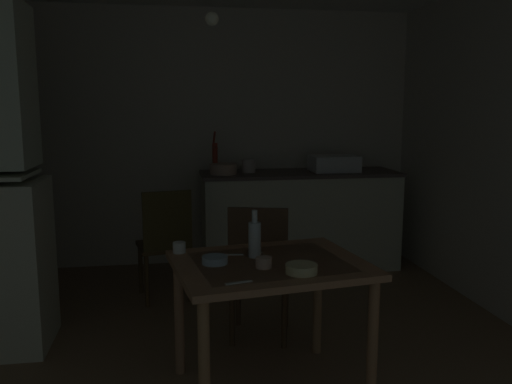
% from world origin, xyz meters
% --- Properties ---
extents(ground_plane, '(5.27, 5.27, 0.00)m').
position_xyz_m(ground_plane, '(0.00, 0.00, 0.00)').
color(ground_plane, '#86654A').
extents(wall_back, '(4.37, 0.10, 2.48)m').
position_xyz_m(wall_back, '(0.00, 2.04, 1.24)').
color(wall_back, beige).
rests_on(wall_back, ground).
extents(counter_cabinet, '(1.88, 0.64, 0.93)m').
position_xyz_m(counter_cabinet, '(0.97, 1.67, 0.47)').
color(counter_cabinet, beige).
rests_on(counter_cabinet, ground).
extents(sink_basin, '(0.44, 0.34, 0.15)m').
position_xyz_m(sink_basin, '(1.31, 1.67, 1.01)').
color(sink_basin, white).
rests_on(sink_basin, counter_cabinet).
extents(hand_pump, '(0.05, 0.27, 0.39)m').
position_xyz_m(hand_pump, '(0.17, 1.71, 1.10)').
color(hand_pump, maroon).
rests_on(hand_pump, counter_cabinet).
extents(mixing_bowl_counter, '(0.25, 0.25, 0.10)m').
position_xyz_m(mixing_bowl_counter, '(0.23, 1.62, 0.98)').
color(mixing_bowl_counter, tan).
rests_on(mixing_bowl_counter, counter_cabinet).
extents(stoneware_crock, '(0.13, 0.13, 0.12)m').
position_xyz_m(stoneware_crock, '(0.48, 1.70, 0.99)').
color(stoneware_crock, beige).
rests_on(stoneware_crock, counter_cabinet).
extents(dining_table, '(1.10, 0.94, 0.73)m').
position_xyz_m(dining_table, '(0.27, -0.55, 0.63)').
color(dining_table, '#9E6A49').
rests_on(dining_table, ground).
extents(chair_far_side, '(0.49, 0.49, 0.93)m').
position_xyz_m(chair_far_side, '(0.31, 0.08, 0.48)').
color(chair_far_side, '#4E341F').
rests_on(chair_far_side, ground).
extents(chair_by_counter, '(0.47, 0.47, 0.91)m').
position_xyz_m(chair_by_counter, '(-0.30, 0.95, 0.48)').
color(chair_by_counter, '#50361C').
rests_on(chair_by_counter, ground).
extents(serving_bowl_wide, '(0.14, 0.14, 0.04)m').
position_xyz_m(serving_bowl_wide, '(-0.03, -0.53, 0.75)').
color(serving_bowl_wide, '#9EB2C6').
rests_on(serving_bowl_wide, dining_table).
extents(soup_bowl_small, '(0.16, 0.16, 0.05)m').
position_xyz_m(soup_bowl_small, '(0.39, -0.76, 0.76)').
color(soup_bowl_small, beige).
rests_on(soup_bowl_small, dining_table).
extents(teacup_cream, '(0.07, 0.07, 0.06)m').
position_xyz_m(teacup_cream, '(-0.21, -0.29, 0.76)').
color(teacup_cream, white).
rests_on(teacup_cream, dining_table).
extents(teacup_mint, '(0.08, 0.08, 0.06)m').
position_xyz_m(teacup_mint, '(0.21, -0.64, 0.76)').
color(teacup_mint, tan).
rests_on(teacup_mint, dining_table).
extents(glass_bottle, '(0.07, 0.07, 0.26)m').
position_xyz_m(glass_bottle, '(0.20, -0.44, 0.84)').
color(glass_bottle, '#B7BCC1').
rests_on(glass_bottle, dining_table).
extents(table_knife, '(0.18, 0.03, 0.00)m').
position_xyz_m(table_knife, '(0.06, -0.39, 0.74)').
color(table_knife, silver).
rests_on(table_knife, dining_table).
extents(teaspoon_near_bowl, '(0.07, 0.13, 0.00)m').
position_xyz_m(teaspoon_near_bowl, '(0.22, -0.31, 0.74)').
color(teaspoon_near_bowl, beige).
rests_on(teaspoon_near_bowl, dining_table).
extents(teaspoon_by_cup, '(0.13, 0.05, 0.00)m').
position_xyz_m(teaspoon_by_cup, '(0.06, -0.86, 0.74)').
color(teaspoon_by_cup, beige).
rests_on(teaspoon_by_cup, dining_table).
extents(pendant_bulb, '(0.08, 0.08, 0.08)m').
position_xyz_m(pendant_bulb, '(0.01, -0.12, 2.04)').
color(pendant_bulb, '#F9EFCC').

